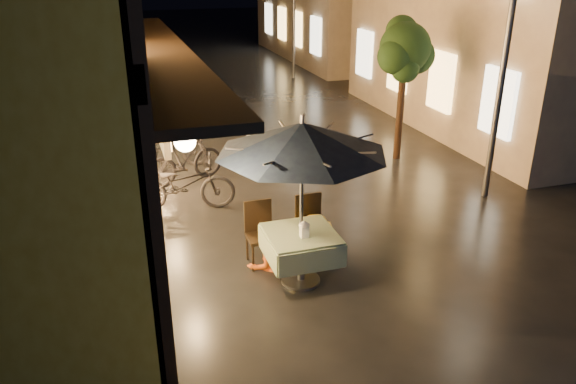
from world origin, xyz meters
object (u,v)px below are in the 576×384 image
object	(u,v)px
person_orange	(266,225)
patio_umbrella	(302,138)
streetlamp_near	(507,42)
bicycle_0	(183,184)
table_lantern	(304,228)
cafe_table	(301,245)
person_yellow	(315,217)

from	to	relation	value
person_orange	patio_umbrella	bearing A→B (deg)	102.46
streetlamp_near	bicycle_0	xyz separation A→B (m)	(-5.66, 1.13, -2.42)
table_lantern	streetlamp_near	bearing A→B (deg)	24.32
patio_umbrella	cafe_table	bearing A→B (deg)	172.87
streetlamp_near	person_orange	world-z (taller)	streetlamp_near
table_lantern	person_orange	distance (m)	0.82
bicycle_0	person_orange	bearing A→B (deg)	-149.94
patio_umbrella	bicycle_0	bearing A→B (deg)	112.40
person_orange	bicycle_0	xyz separation A→B (m)	(-0.90, 2.42, -0.18)
patio_umbrella	person_yellow	size ratio (longest dim) A/B	1.69
streetlamp_near	cafe_table	world-z (taller)	streetlamp_near
cafe_table	person_orange	size ratio (longest dim) A/B	0.73
patio_umbrella	table_lantern	world-z (taller)	patio_umbrella
bicycle_0	cafe_table	bearing A→B (deg)	-147.86
cafe_table	patio_umbrella	world-z (taller)	patio_umbrella
streetlamp_near	patio_umbrella	size ratio (longest dim) A/B	1.72
streetlamp_near	person_yellow	bearing A→B (deg)	-161.31
streetlamp_near	person_orange	bearing A→B (deg)	-164.86
patio_umbrella	streetlamp_near	bearing A→B (deg)	22.88
person_orange	bicycle_0	distance (m)	2.59
table_lantern	person_yellow	world-z (taller)	person_yellow
cafe_table	person_yellow	distance (m)	0.66
person_orange	person_yellow	xyz separation A→B (m)	(0.74, -0.07, 0.05)
streetlamp_near	bicycle_0	size ratio (longest dim) A/B	2.25
person_yellow	cafe_table	bearing A→B (deg)	38.93
patio_umbrella	bicycle_0	world-z (taller)	patio_umbrella
cafe_table	person_orange	xyz separation A→B (m)	(-0.34, 0.58, 0.09)
streetlamp_near	cafe_table	distance (m)	5.34
cafe_table	table_lantern	xyz separation A→B (m)	(0.00, -0.13, 0.33)
table_lantern	person_orange	xyz separation A→B (m)	(-0.34, 0.71, -0.24)
person_orange	bicycle_0	bearing A→B (deg)	-87.62
patio_umbrella	person_yellow	distance (m)	1.56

